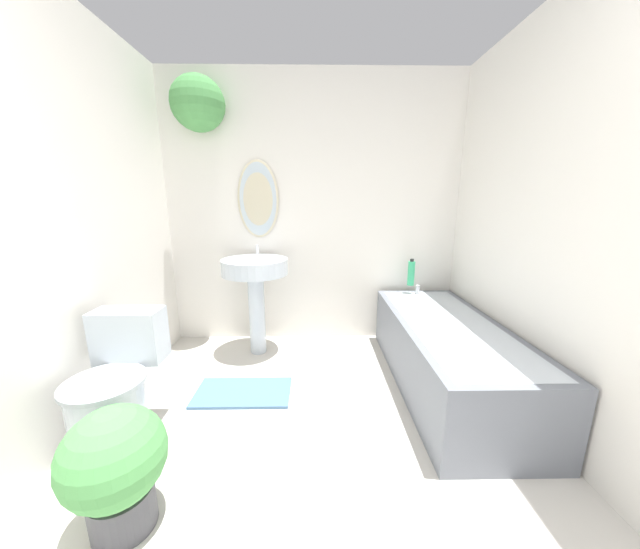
% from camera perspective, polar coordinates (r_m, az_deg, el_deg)
% --- Properties ---
extents(wall_back, '(2.74, 0.43, 2.40)m').
position_cam_1_polar(wall_back, '(2.96, -4.48, 13.75)').
color(wall_back, silver).
rests_on(wall_back, ground_plane).
extents(wall_left, '(0.06, 2.90, 2.40)m').
position_cam_1_polar(wall_left, '(2.07, -42.04, 6.67)').
color(wall_left, silver).
rests_on(wall_left, ground_plane).
extents(wall_right, '(0.06, 2.90, 2.40)m').
position_cam_1_polar(wall_right, '(2.05, 39.70, 6.99)').
color(wall_right, silver).
rests_on(wall_right, ground_plane).
extents(toilet, '(0.39, 0.55, 0.71)m').
position_cam_1_polar(toilet, '(2.13, -32.58, -17.40)').
color(toilet, silver).
rests_on(toilet, ground_plane).
extents(pedestal_sink, '(0.55, 0.55, 0.94)m').
position_cam_1_polar(pedestal_sink, '(2.76, -11.41, -0.76)').
color(pedestal_sink, silver).
rests_on(pedestal_sink, ground_plane).
extents(bathtub, '(0.68, 1.63, 0.56)m').
position_cam_1_polar(bathtub, '(2.52, 21.57, -12.77)').
color(bathtub, slate).
rests_on(bathtub, ground_plane).
extents(shampoo_bottle, '(0.06, 0.06, 0.24)m').
position_cam_1_polar(shampoo_bottle, '(3.01, 15.89, 0.27)').
color(shampoo_bottle, '#38B275').
rests_on(shampoo_bottle, bathtub).
extents(potted_plant, '(0.39, 0.39, 0.53)m').
position_cam_1_polar(potted_plant, '(1.67, -32.55, -26.57)').
color(potted_plant, '#47474C').
rests_on(potted_plant, ground_plane).
extents(bath_mat, '(0.65, 0.35, 0.02)m').
position_cam_1_polar(bath_mat, '(2.43, -13.52, -19.70)').
color(bath_mat, '#4C7093').
rests_on(bath_mat, ground_plane).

